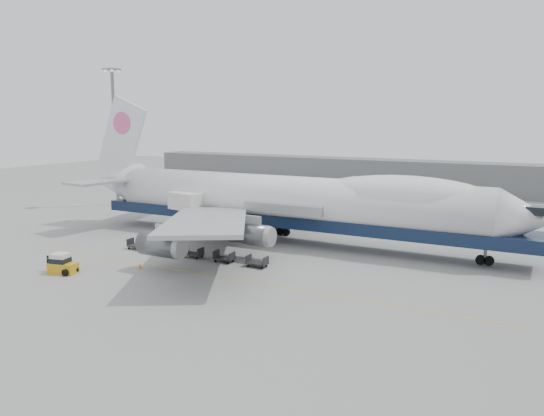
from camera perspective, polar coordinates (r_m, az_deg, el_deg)
The scene contains 14 objects.
ground at distance 61.61m, azimuth -3.32°, elevation -5.86°, with size 260.00×260.00×0.00m, color gray.
apron_line at distance 56.77m, azimuth -6.48°, elevation -7.26°, with size 60.00×0.15×0.01m, color gold.
hangar at distance 128.11m, azimuth 9.15°, elevation 3.72°, with size 110.00×8.00×7.00m, color slate.
floodlight_mast at distance 104.38m, azimuth -16.57°, elevation 8.05°, with size 2.40×2.40×25.43m.
airliner at distance 70.46m, azimuth 2.14°, elevation 0.80°, with size 67.00×55.30×19.98m.
catering_truck at distance 75.41m, azimuth -9.09°, elevation -0.40°, with size 5.94×4.66×6.21m.
baggage_tug at distance 61.44m, azimuth -21.66°, elevation -5.66°, with size 3.21×2.18×2.15m.
ground_worker at distance 62.77m, azimuth -22.90°, elevation -5.50°, with size 0.64×0.42×1.77m, color black.
traffic_cone at distance 60.79m, azimuth -14.03°, elevation -6.07°, with size 0.42×0.42×0.62m.
dolly_0 at distance 69.53m, azimuth -14.31°, elevation -3.90°, with size 2.30×1.35×1.30m.
dolly_1 at distance 66.73m, azimuth -11.51°, elevation -4.35°, with size 2.30×1.35×1.30m.
dolly_2 at distance 64.11m, azimuth -8.47°, elevation -4.84°, with size 2.30×1.35×1.30m.
dolly_3 at distance 61.69m, azimuth -5.17°, elevation -5.35°, with size 2.30×1.35×1.30m.
dolly_4 at distance 59.49m, azimuth -1.61°, elevation -5.88°, with size 2.30×1.35×1.30m.
Camera 1 is at (30.84, -50.73, 16.46)m, focal length 35.00 mm.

